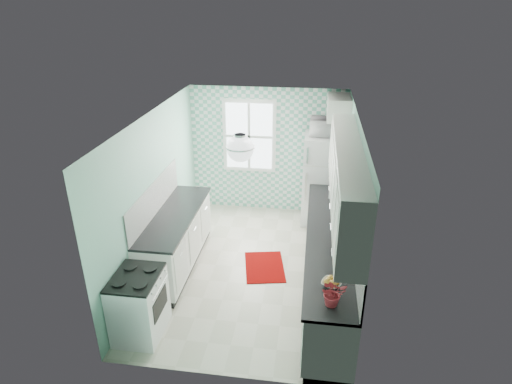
# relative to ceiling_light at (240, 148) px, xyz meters

# --- Properties ---
(floor) EXTENTS (3.00, 4.40, 0.02)m
(floor) POSITION_rel_ceiling_light_xyz_m (0.00, 0.80, -2.33)
(floor) COLOR beige
(floor) RESTS_ON ground
(ceiling) EXTENTS (3.00, 4.40, 0.02)m
(ceiling) POSITION_rel_ceiling_light_xyz_m (0.00, 0.80, 0.19)
(ceiling) COLOR white
(ceiling) RESTS_ON wall_back
(wall_back) EXTENTS (3.00, 0.02, 2.50)m
(wall_back) POSITION_rel_ceiling_light_xyz_m (0.00, 3.01, -1.07)
(wall_back) COLOR #87C8B1
(wall_back) RESTS_ON floor
(wall_front) EXTENTS (3.00, 0.02, 2.50)m
(wall_front) POSITION_rel_ceiling_light_xyz_m (0.00, -1.41, -1.07)
(wall_front) COLOR #87C8B1
(wall_front) RESTS_ON floor
(wall_left) EXTENTS (0.02, 4.40, 2.50)m
(wall_left) POSITION_rel_ceiling_light_xyz_m (-1.51, 0.80, -1.07)
(wall_left) COLOR #87C8B1
(wall_left) RESTS_ON floor
(wall_right) EXTENTS (0.02, 4.40, 2.50)m
(wall_right) POSITION_rel_ceiling_light_xyz_m (1.51, 0.80, -1.07)
(wall_right) COLOR #87C8B1
(wall_right) RESTS_ON floor
(accent_wall) EXTENTS (3.00, 0.01, 2.50)m
(accent_wall) POSITION_rel_ceiling_light_xyz_m (0.00, 2.99, -1.07)
(accent_wall) COLOR #60B39B
(accent_wall) RESTS_ON wall_back
(window) EXTENTS (1.04, 0.05, 1.44)m
(window) POSITION_rel_ceiling_light_xyz_m (-0.35, 2.96, -0.77)
(window) COLOR white
(window) RESTS_ON wall_back
(backsplash_right) EXTENTS (0.02, 3.60, 0.51)m
(backsplash_right) POSITION_rel_ceiling_light_xyz_m (1.49, 0.40, -1.13)
(backsplash_right) COLOR white
(backsplash_right) RESTS_ON wall_right
(backsplash_left) EXTENTS (0.02, 2.15, 0.51)m
(backsplash_left) POSITION_rel_ceiling_light_xyz_m (-1.49, 0.73, -1.13)
(backsplash_left) COLOR white
(backsplash_left) RESTS_ON wall_left
(upper_cabinets_right) EXTENTS (0.33, 3.20, 0.90)m
(upper_cabinets_right) POSITION_rel_ceiling_light_xyz_m (1.33, 0.20, -0.42)
(upper_cabinets_right) COLOR white
(upper_cabinets_right) RESTS_ON wall_right
(upper_cabinet_fridge) EXTENTS (0.40, 0.74, 0.40)m
(upper_cabinet_fridge) POSITION_rel_ceiling_light_xyz_m (1.30, 2.63, -0.07)
(upper_cabinet_fridge) COLOR white
(upper_cabinet_fridge) RESTS_ON wall_right
(ceiling_light) EXTENTS (0.34, 0.34, 0.35)m
(ceiling_light) POSITION_rel_ceiling_light_xyz_m (0.00, 0.00, 0.00)
(ceiling_light) COLOR silver
(ceiling_light) RESTS_ON ceiling
(base_cabinets_right) EXTENTS (0.60, 3.60, 0.90)m
(base_cabinets_right) POSITION_rel_ceiling_light_xyz_m (1.20, 0.40, -1.87)
(base_cabinets_right) COLOR white
(base_cabinets_right) RESTS_ON floor
(countertop_right) EXTENTS (0.63, 3.60, 0.04)m
(countertop_right) POSITION_rel_ceiling_light_xyz_m (1.19, 0.40, -1.40)
(countertop_right) COLOR black
(countertop_right) RESTS_ON base_cabinets_right
(base_cabinets_left) EXTENTS (0.60, 2.15, 0.90)m
(base_cabinets_left) POSITION_rel_ceiling_light_xyz_m (-1.20, 0.73, -1.87)
(base_cabinets_left) COLOR white
(base_cabinets_left) RESTS_ON floor
(countertop_left) EXTENTS (0.63, 2.15, 0.04)m
(countertop_left) POSITION_rel_ceiling_light_xyz_m (-1.19, 0.73, -1.40)
(countertop_left) COLOR black
(countertop_left) RESTS_ON base_cabinets_left
(fridge) EXTENTS (0.75, 0.75, 1.73)m
(fridge) POSITION_rel_ceiling_light_xyz_m (1.11, 2.61, -1.46)
(fridge) COLOR white
(fridge) RESTS_ON floor
(stove) EXTENTS (0.58, 0.72, 0.86)m
(stove) POSITION_rel_ceiling_light_xyz_m (-1.20, -0.83, -1.87)
(stove) COLOR silver
(stove) RESTS_ON floor
(sink) EXTENTS (0.54, 0.45, 0.53)m
(sink) POSITION_rel_ceiling_light_xyz_m (1.20, 1.29, -1.39)
(sink) COLOR silver
(sink) RESTS_ON countertop_right
(rug) EXTENTS (0.78, 0.99, 0.01)m
(rug) POSITION_rel_ceiling_light_xyz_m (0.22, 0.85, -2.32)
(rug) COLOR #840F00
(rug) RESTS_ON floor
(dish_towel) EXTENTS (0.12, 0.25, 0.40)m
(dish_towel) POSITION_rel_ceiling_light_xyz_m (0.89, 1.49, -1.84)
(dish_towel) COLOR #5AA39B
(dish_towel) RESTS_ON base_cabinets_right
(fruit_bowl) EXTENTS (0.30, 0.30, 0.06)m
(fruit_bowl) POSITION_rel_ceiling_light_xyz_m (1.20, -0.76, -1.35)
(fruit_bowl) COLOR white
(fruit_bowl) RESTS_ON countertop_right
(potted_plant) EXTENTS (0.34, 0.31, 0.31)m
(potted_plant) POSITION_rel_ceiling_light_xyz_m (1.20, -1.11, -1.23)
(potted_plant) COLOR #A62029
(potted_plant) RESTS_ON countertop_right
(soap_bottle) EXTENTS (0.11, 0.11, 0.18)m
(soap_bottle) POSITION_rel_ceiling_light_xyz_m (1.25, 1.65, -1.29)
(soap_bottle) COLOR #83A5B4
(soap_bottle) RESTS_ON countertop_right
(microwave) EXTENTS (0.60, 0.42, 0.32)m
(microwave) POSITION_rel_ceiling_light_xyz_m (1.11, 2.61, -0.43)
(microwave) COLOR silver
(microwave) RESTS_ON fridge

